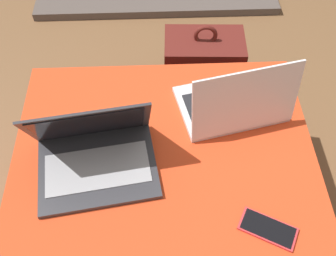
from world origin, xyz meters
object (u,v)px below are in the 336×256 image
cell_phone (268,229)px  laptop_near (95,153)px  laptop_far (235,103)px  backpack (201,77)px

cell_phone → laptop_near: bearing=91.8°
laptop_near → laptop_far: (0.43, 0.17, -0.00)m
laptop_near → backpack: size_ratio=0.77×
cell_phone → backpack: (-0.09, 0.78, -0.23)m
laptop_far → backpack: (-0.05, 0.38, -0.28)m
cell_phone → backpack: 0.82m
laptop_near → backpack: laptop_near is taller
cell_phone → backpack: size_ratio=0.34×
laptop_near → laptop_far: laptop_near is taller
laptop_near → cell_phone: laptop_near is taller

